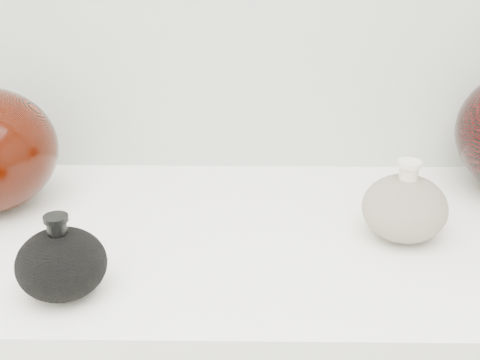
{
  "coord_description": "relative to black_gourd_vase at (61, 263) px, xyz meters",
  "views": [
    {
      "loc": [
        0.02,
        0.09,
        1.37
      ],
      "look_at": [
        0.01,
        0.92,
        1.0
      ],
      "focal_mm": 50.0,
      "sensor_mm": 36.0,
      "label": 1
    }
  ],
  "objects": [
    {
      "name": "black_gourd_vase",
      "position": [
        0.0,
        0.0,
        0.0
      ],
      "size": [
        0.13,
        0.13,
        0.11
      ],
      "color": "black",
      "rests_on": "display_counter"
    },
    {
      "name": "room",
      "position": [
        0.2,
        -0.52,
        0.36
      ],
      "size": [
        3.04,
        2.42,
        2.64
      ],
      "color": "#5C5C5C",
      "rests_on": "ground"
    },
    {
      "name": "cream_gourd_vase",
      "position": [
        0.45,
        0.15,
        0.0
      ],
      "size": [
        0.14,
        0.14,
        0.12
      ],
      "color": "#C1B298",
      "rests_on": "display_counter"
    }
  ]
}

